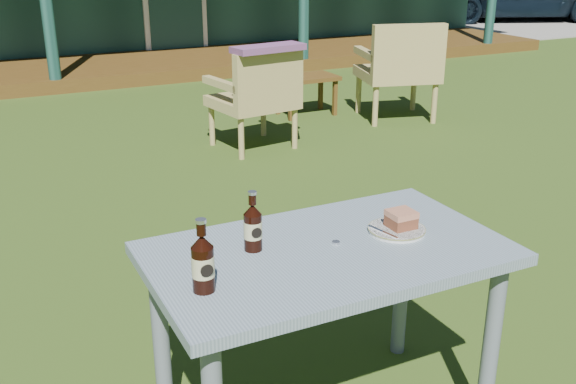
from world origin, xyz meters
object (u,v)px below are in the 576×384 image
cola_bottle_near (253,227)px  side_table (306,82)px  cafe_table (327,275)px  armchair_left (258,94)px  plate (397,230)px  armchair_right (401,66)px  cola_bottle_far (203,263)px  cake_slice (401,219)px

cola_bottle_near → side_table: cola_bottle_near is taller
cafe_table → armchair_left: armchair_left is taller
plate → cola_bottle_near: 0.53m
cafe_table → plate: bearing=1.9°
cola_bottle_near → armchair_right: size_ratio=0.22×
plate → armchair_left: (0.92, 3.30, -0.25)m
armchair_left → side_table: 1.29m
cola_bottle_far → side_table: size_ratio=0.38×
armchair_left → side_table: armchair_left is taller
cafe_table → cake_slice: cake_slice is taller
armchair_left → side_table: (0.93, 0.88, -0.14)m
cola_bottle_far → armchair_left: cola_bottle_far is taller
cola_bottle_near → cake_slice: bearing=-9.6°
plate → cola_bottle_far: (-0.76, -0.10, 0.08)m
plate → cola_bottle_near: bearing=170.0°
cafe_table → cake_slice: (0.30, 0.01, 0.15)m
cake_slice → cola_bottle_near: 0.54m
cake_slice → side_table: cake_slice is taller
cola_bottle_near → armchair_right: (3.07, 3.49, -0.27)m
plate → side_table: (1.84, 4.18, -0.39)m
armchair_right → side_table: (-0.72, 0.60, -0.20)m
cafe_table → cola_bottle_far: (-0.47, -0.09, 0.19)m
armchair_right → side_table: size_ratio=1.59×
armchair_left → side_table: bearing=43.6°
cafe_table → side_table: (2.13, 4.19, -0.28)m
cafe_table → cola_bottle_near: (-0.23, 0.10, 0.18)m
cafe_table → armchair_right: (2.85, 3.59, -0.08)m
cola_bottle_far → plate: bearing=7.6°
plate → cola_bottle_far: size_ratio=0.89×
cola_bottle_near → cola_bottle_far: bearing=-141.6°
cola_bottle_near → armchair_right: 4.66m
cake_slice → armchair_left: bearing=74.7°
cola_bottle_near → side_table: (2.36, 4.09, -0.46)m
armchair_right → cafe_table: bearing=-128.4°
armchair_right → side_table: armchair_right is taller
plate → cola_bottle_far: bearing=-172.4°
plate → cake_slice: (0.02, 0.00, 0.04)m
cake_slice → cafe_table: bearing=-178.0°
cafe_table → cola_bottle_far: bearing=-169.0°
cake_slice → side_table: (1.83, 4.18, -0.42)m
armchair_right → cake_slice: bearing=-125.4°
cake_slice → cola_bottle_far: bearing=-172.5°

